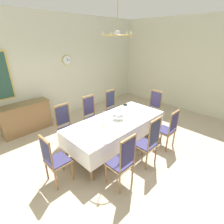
# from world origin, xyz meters

# --- Properties ---
(ground) EXTENTS (7.62, 5.61, 0.04)m
(ground) POSITION_xyz_m (0.00, 0.00, -0.02)
(ground) COLOR tan
(back_wall) EXTENTS (7.62, 0.08, 3.42)m
(back_wall) POSITION_xyz_m (0.00, 2.85, 1.71)
(back_wall) COLOR beige
(back_wall) RESTS_ON ground
(right_wall) EXTENTS (0.08, 5.61, 3.42)m
(right_wall) POSITION_xyz_m (3.85, 0.00, 1.71)
(right_wall) COLOR beige
(right_wall) RESTS_ON ground
(dining_table) EXTENTS (2.65, 1.15, 0.77)m
(dining_table) POSITION_xyz_m (0.00, 0.02, 0.70)
(dining_table) COLOR olive
(dining_table) RESTS_ON ground
(tablecloth) EXTENTS (2.67, 1.17, 0.43)m
(tablecloth) POSITION_xyz_m (0.00, 0.02, 0.66)
(tablecloth) COLOR white
(tablecloth) RESTS_ON dining_table
(chair_south_a) EXTENTS (0.44, 0.42, 1.15)m
(chair_south_a) POSITION_xyz_m (-0.88, -0.96, 0.58)
(chair_south_a) COLOR brown
(chair_south_a) RESTS_ON ground
(chair_north_a) EXTENTS (0.44, 0.42, 1.14)m
(chair_north_a) POSITION_xyz_m (-0.88, 1.00, 0.58)
(chair_north_a) COLOR olive
(chair_north_a) RESTS_ON ground
(chair_south_b) EXTENTS (0.44, 0.42, 1.20)m
(chair_south_b) POSITION_xyz_m (-0.02, -0.96, 0.60)
(chair_south_b) COLOR brown
(chair_south_b) RESTS_ON ground
(chair_north_b) EXTENTS (0.44, 0.42, 1.17)m
(chair_north_b) POSITION_xyz_m (-0.02, 1.00, 0.59)
(chair_north_b) COLOR olive
(chair_north_b) RESTS_ON ground
(chair_south_c) EXTENTS (0.44, 0.42, 1.07)m
(chair_south_c) POSITION_xyz_m (0.88, -0.96, 0.56)
(chair_south_c) COLOR #7F6046
(chair_south_c) RESTS_ON ground
(chair_north_c) EXTENTS (0.44, 0.42, 1.15)m
(chair_north_c) POSITION_xyz_m (0.88, 1.00, 0.58)
(chair_north_c) COLOR olive
(chair_north_c) RESTS_ON ground
(chair_head_west) EXTENTS (0.42, 0.44, 1.08)m
(chair_head_west) POSITION_xyz_m (-1.73, 0.02, 0.56)
(chair_head_west) COLOR #8F6042
(chair_head_west) RESTS_ON ground
(chair_head_east) EXTENTS (0.42, 0.44, 1.16)m
(chair_head_east) POSITION_xyz_m (1.73, 0.02, 0.59)
(chair_head_east) COLOR olive
(chair_head_east) RESTS_ON ground
(soup_tureen) EXTENTS (0.31, 0.31, 0.24)m
(soup_tureen) POSITION_xyz_m (0.08, 0.02, 0.89)
(soup_tureen) COLOR white
(soup_tureen) RESTS_ON tablecloth
(candlestick_west) EXTENTS (0.07, 0.07, 0.37)m
(candlestick_west) POSITION_xyz_m (-0.43, 0.02, 0.92)
(candlestick_west) COLOR gold
(candlestick_west) RESTS_ON tablecloth
(candlestick_east) EXTENTS (0.07, 0.07, 0.36)m
(candlestick_east) POSITION_xyz_m (0.43, 0.02, 0.92)
(candlestick_east) COLOR gold
(candlestick_east) RESTS_ON tablecloth
(bowl_near_left) EXTENTS (0.15, 0.15, 0.04)m
(bowl_near_left) POSITION_xyz_m (-0.11, -0.42, 0.79)
(bowl_near_left) COLOR white
(bowl_near_left) RESTS_ON tablecloth
(bowl_near_right) EXTENTS (0.18, 0.18, 0.04)m
(bowl_near_right) POSITION_xyz_m (0.89, 0.49, 0.80)
(bowl_near_right) COLOR white
(bowl_near_right) RESTS_ON tablecloth
(spoon_primary) EXTENTS (0.05, 0.18, 0.01)m
(spoon_primary) POSITION_xyz_m (-0.22, -0.39, 0.78)
(spoon_primary) COLOR gold
(spoon_primary) RESTS_ON tablecloth
(spoon_secondary) EXTENTS (0.05, 0.18, 0.01)m
(spoon_secondary) POSITION_xyz_m (1.01, 0.51, 0.78)
(spoon_secondary) COLOR gold
(spoon_secondary) RESTS_ON tablecloth
(sideboard) EXTENTS (1.44, 0.48, 0.90)m
(sideboard) POSITION_xyz_m (-1.35, 2.53, 0.45)
(sideboard) COLOR olive
(sideboard) RESTS_ON ground
(mounted_clock) EXTENTS (0.33, 0.06, 0.33)m
(mounted_clock) POSITION_xyz_m (0.41, 2.77, 1.97)
(mounted_clock) COLOR #D1B251
(chandelier) EXTENTS (0.63, 0.62, 0.66)m
(chandelier) POSITION_xyz_m (-0.00, 0.02, 2.74)
(chandelier) COLOR gold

